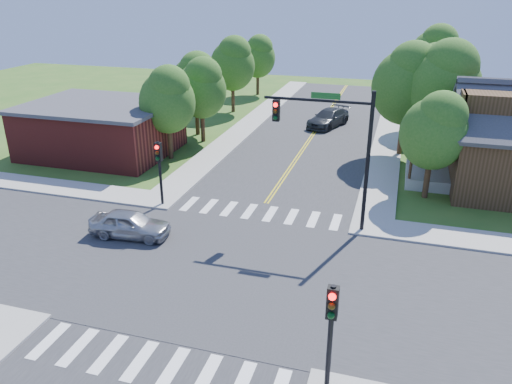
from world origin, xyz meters
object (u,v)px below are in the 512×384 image
(signal_mast_ne, at_px, (334,138))
(signal_pole_se, at_px, (331,319))
(car_silver, at_px, (130,225))
(car_dgrey, at_px, (328,118))
(signal_pole_nw, at_px, (159,162))

(signal_mast_ne, bearing_deg, signal_pole_se, -81.44)
(car_silver, relative_size, car_dgrey, 0.75)
(signal_pole_se, relative_size, car_silver, 0.92)
(car_dgrey, bearing_deg, signal_pole_nw, -88.25)
(signal_pole_se, distance_m, signal_pole_nw, 15.84)
(signal_mast_ne, distance_m, car_dgrey, 20.30)
(signal_pole_se, bearing_deg, signal_mast_ne, 98.56)
(signal_mast_ne, bearing_deg, signal_pole_nw, -179.93)
(signal_pole_se, height_order, car_dgrey, signal_pole_se)
(signal_mast_ne, height_order, signal_pole_se, signal_mast_ne)
(signal_pole_nw, bearing_deg, car_dgrey, 72.01)
(signal_mast_ne, bearing_deg, car_dgrey, 99.07)
(car_silver, bearing_deg, signal_mast_ne, -71.84)
(car_dgrey, bearing_deg, signal_mast_ne, -61.19)
(signal_pole_nw, relative_size, car_silver, 0.92)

